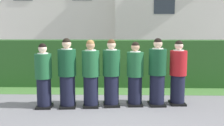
% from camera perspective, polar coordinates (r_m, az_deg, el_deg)
% --- Properties ---
extents(ground_plane, '(60.00, 60.00, 0.00)m').
position_cam_1_polar(ground_plane, '(6.70, 0.00, -8.94)').
color(ground_plane, slate).
extents(student_front_row_0, '(0.40, 0.46, 1.53)m').
position_cam_1_polar(student_front_row_0, '(6.59, -14.19, -2.93)').
color(student_front_row_0, black).
rests_on(student_front_row_0, ground).
extents(student_front_row_1, '(0.43, 0.51, 1.65)m').
position_cam_1_polar(student_front_row_1, '(6.51, -9.39, -2.42)').
color(student_front_row_1, black).
rests_on(student_front_row_1, ground).
extents(student_front_row_2, '(0.42, 0.48, 1.61)m').
position_cam_1_polar(student_front_row_2, '(6.48, -4.49, -2.55)').
color(student_front_row_2, black).
rests_on(student_front_row_2, ground).
extents(student_front_row_3, '(0.43, 0.53, 1.62)m').
position_cam_1_polar(student_front_row_3, '(6.54, -0.13, -2.41)').
color(student_front_row_3, black).
rests_on(student_front_row_3, ground).
extents(student_front_row_4, '(0.40, 0.51, 1.56)m').
position_cam_1_polar(student_front_row_4, '(6.61, 4.87, -2.59)').
color(student_front_row_4, black).
rests_on(student_front_row_4, ground).
extents(student_front_row_5, '(0.43, 0.53, 1.64)m').
position_cam_1_polar(student_front_row_5, '(6.66, 9.50, -2.21)').
color(student_front_row_5, black).
rests_on(student_front_row_5, ground).
extents(student_in_red_blazer, '(0.41, 0.47, 1.59)m').
position_cam_1_polar(student_in_red_blazer, '(6.85, 13.70, -2.29)').
color(student_in_red_blazer, black).
rests_on(student_in_red_blazer, ground).
extents(hedge, '(8.63, 0.70, 1.49)m').
position_cam_1_polar(hedge, '(8.79, 0.39, -0.01)').
color(hedge, '#285623').
rests_on(hedge, ground).
extents(lawn_strip, '(8.63, 0.90, 0.01)m').
position_cam_1_polar(lawn_strip, '(8.14, 0.28, -5.92)').
color(lawn_strip, '#477A38').
rests_on(lawn_strip, ground).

